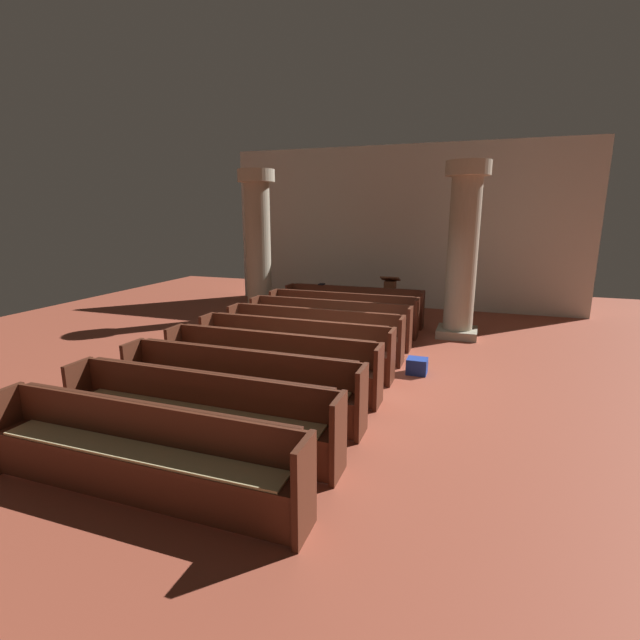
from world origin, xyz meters
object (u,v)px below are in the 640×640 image
pew_row_1 (342,311)px  pillar_far_side (258,243)px  pew_row_5 (269,361)px  pew_row_7 (197,411)px  pew_row_8 (139,450)px  pew_row_0 (353,304)px  pew_row_2 (329,320)px  kneeler_box_blue (417,366)px  pew_row_6 (238,382)px  lectern (390,300)px  pillar_aisle_side (463,249)px  pew_row_4 (294,344)px  hymn_book (322,284)px  pew_row_3 (313,331)px

pew_row_1 → pillar_far_side: 2.98m
pew_row_5 → pew_row_7: size_ratio=1.00×
pew_row_7 → pew_row_8: bearing=-90.0°
pew_row_0 → pew_row_1: size_ratio=1.00×
pillar_far_side → pew_row_2: bearing=-35.1°
pew_row_0 → pew_row_7: bearing=-90.0°
pew_row_5 → kneeler_box_blue: bearing=37.0°
pew_row_6 → lectern: size_ratio=3.18×
pew_row_5 → pew_row_7: same height
kneeler_box_blue → pillar_aisle_side: bearing=79.7°
pew_row_8 → pew_row_5: bearing=90.0°
pew_row_5 → pew_row_4: bearing=90.0°
pew_row_4 → kneeler_box_blue: size_ratio=10.18×
pew_row_2 → pillar_far_side: bearing=144.9°
pew_row_6 → hymn_book: (-0.89, 5.91, 0.42)m
hymn_book → pew_row_4: bearing=-77.5°
pew_row_0 → lectern: (0.72, 0.98, -0.03)m
pew_row_4 → pillar_far_side: 4.64m
pew_row_1 → kneeler_box_blue: (2.03, -2.28, -0.34)m
pillar_far_side → lectern: pillar_far_side is taller
pew_row_2 → pew_row_5: 2.86m
kneeler_box_blue → lectern: bearing=107.2°
pew_row_2 → pillar_far_side: 3.36m
pew_row_7 → pew_row_5: bearing=90.0°
pew_row_6 → pillar_aisle_side: bearing=64.3°
pew_row_2 → kneeler_box_blue: bearing=-33.3°
pew_row_7 → hymn_book: bearing=97.4°
pew_row_3 → pillar_aisle_side: bearing=43.4°
pew_row_4 → pillar_far_side: size_ratio=0.93×
pew_row_4 → pillar_aisle_side: (2.53, 3.34, 1.45)m
pew_row_4 → pillar_far_side: (-2.48, 3.65, 1.45)m
pew_row_6 → hymn_book: size_ratio=17.67×
pew_row_5 → kneeler_box_blue: 2.56m
lectern → hymn_book: lectern is taller
pew_row_4 → pew_row_8: 3.81m
pew_row_2 → pew_row_3: size_ratio=1.00×
pew_row_2 → lectern: size_ratio=3.18×
pew_row_5 → hymn_book: bearing=100.2°
lectern → pew_row_8: bearing=-94.8°
pew_row_0 → pillar_far_side: pillar_far_side is taller
pew_row_5 → pew_row_6: (0.00, -0.95, 0.00)m
pew_row_5 → pew_row_8: (0.00, -2.86, 0.00)m
pew_row_2 → pillar_far_side: size_ratio=0.93×
pew_row_1 → pew_row_5: 3.81m
pew_row_0 → pew_row_2: 1.91m
pew_row_8 → hymn_book: bearing=96.5°
pew_row_4 → pew_row_5: same height
pew_row_0 → pew_row_1: (0.00, -0.95, 0.00)m
hymn_book → pew_row_6: bearing=-81.4°
pew_row_6 → pew_row_7: 0.95m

